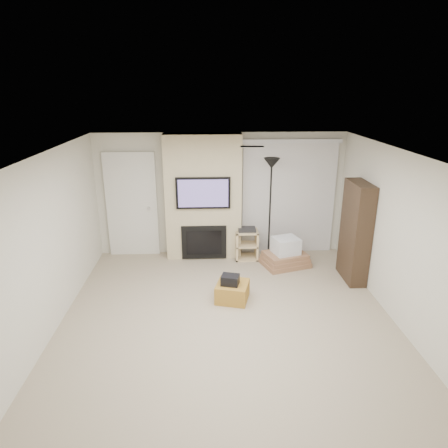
{
  "coord_description": "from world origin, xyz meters",
  "views": [
    {
      "loc": [
        -0.29,
        -5.13,
        3.35
      ],
      "look_at": [
        0.0,
        1.2,
        1.15
      ],
      "focal_mm": 32.0,
      "sensor_mm": 36.0,
      "label": 1
    }
  ],
  "objects_px": {
    "box_stack": "(285,255)",
    "bookshelf": "(355,232)",
    "floor_lamp": "(271,181)",
    "av_stand": "(247,243)",
    "ottoman": "(232,291)"
  },
  "relations": [
    {
      "from": "floor_lamp",
      "to": "bookshelf",
      "type": "xyz_separation_m",
      "value": [
        1.4,
        -0.84,
        -0.74
      ]
    },
    {
      "from": "floor_lamp",
      "to": "box_stack",
      "type": "distance_m",
      "value": 1.47
    },
    {
      "from": "av_stand",
      "to": "ottoman",
      "type": "bearing_deg",
      "value": -103.44
    },
    {
      "from": "ottoman",
      "to": "av_stand",
      "type": "distance_m",
      "value": 1.72
    },
    {
      "from": "floor_lamp",
      "to": "box_stack",
      "type": "relative_size",
      "value": 2.06
    },
    {
      "from": "ottoman",
      "to": "bookshelf",
      "type": "height_order",
      "value": "bookshelf"
    },
    {
      "from": "av_stand",
      "to": "bookshelf",
      "type": "distance_m",
      "value": 2.15
    },
    {
      "from": "ottoman",
      "to": "bookshelf",
      "type": "xyz_separation_m",
      "value": [
        2.22,
        0.68,
        0.75
      ]
    },
    {
      "from": "floor_lamp",
      "to": "box_stack",
      "type": "height_order",
      "value": "floor_lamp"
    },
    {
      "from": "av_stand",
      "to": "bookshelf",
      "type": "xyz_separation_m",
      "value": [
        1.83,
        -0.98,
        0.55
      ]
    },
    {
      "from": "av_stand",
      "to": "floor_lamp",
      "type": "bearing_deg",
      "value": -18.31
    },
    {
      "from": "floor_lamp",
      "to": "av_stand",
      "type": "bearing_deg",
      "value": 161.69
    },
    {
      "from": "box_stack",
      "to": "bookshelf",
      "type": "bearing_deg",
      "value": -29.25
    },
    {
      "from": "floor_lamp",
      "to": "box_stack",
      "type": "bearing_deg",
      "value": -36.85
    },
    {
      "from": "bookshelf",
      "to": "floor_lamp",
      "type": "bearing_deg",
      "value": 149.01
    }
  ]
}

